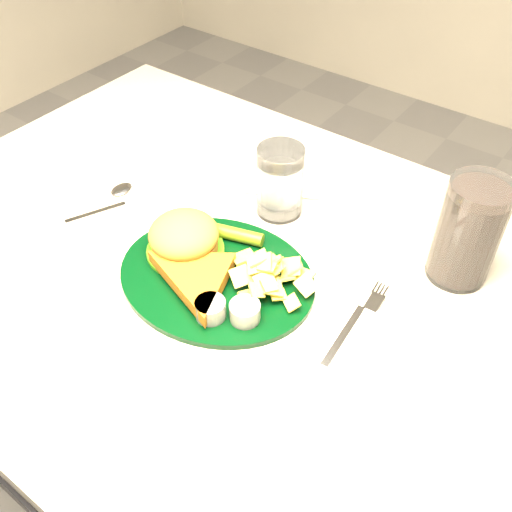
{
  "coord_description": "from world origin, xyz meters",
  "views": [
    {
      "loc": [
        0.36,
        -0.46,
        1.34
      ],
      "look_at": [
        0.02,
        -0.01,
        0.8
      ],
      "focal_mm": 40.0,
      "sensor_mm": 36.0,
      "label": 1
    }
  ],
  "objects": [
    {
      "name": "cola_glass",
      "position": [
        0.24,
        0.18,
        0.83
      ],
      "size": [
        0.11,
        0.11,
        0.16
      ],
      "primitive_type": "cylinder",
      "rotation": [
        0.0,
        0.0,
        0.33
      ],
      "color": "black",
      "rests_on": "table"
    },
    {
      "name": "water_glass",
      "position": [
        -0.04,
        0.14,
        0.81
      ],
      "size": [
        0.1,
        0.1,
        0.12
      ],
      "primitive_type": "cylinder",
      "rotation": [
        0.0,
        0.0,
        -0.37
      ],
      "color": "white",
      "rests_on": "table"
    },
    {
      "name": "dinner_plate",
      "position": [
        -0.03,
        -0.04,
        0.78
      ],
      "size": [
        0.32,
        0.27,
        0.07
      ],
      "primitive_type": null,
      "rotation": [
        0.0,
        0.0,
        0.12
      ],
      "color": "black",
      "rests_on": "table"
    },
    {
      "name": "ground",
      "position": [
        0.0,
        0.0,
        0.0
      ],
      "size": [
        4.0,
        4.0,
        0.0
      ],
      "primitive_type": "plane",
      "color": "gray",
      "rests_on": "ground"
    },
    {
      "name": "fork_napkin",
      "position": [
        0.17,
        -0.02,
        0.76
      ],
      "size": [
        0.13,
        0.16,
        0.01
      ],
      "primitive_type": null,
      "rotation": [
        0.0,
        0.0,
        0.08
      ],
      "color": "white",
      "rests_on": "table"
    },
    {
      "name": "spoon",
      "position": [
        -0.28,
        -0.04,
        0.75
      ],
      "size": [
        0.09,
        0.14,
        0.01
      ],
      "primitive_type": null,
      "rotation": [
        0.0,
        0.0,
        -0.43
      ],
      "color": "silver",
      "rests_on": "table"
    },
    {
      "name": "wrapped_straw",
      "position": [
        -0.07,
        0.17,
        0.75
      ],
      "size": [
        0.23,
        0.17,
        0.01
      ],
      "primitive_type": null,
      "rotation": [
        0.0,
        0.0,
        0.5
      ],
      "color": "silver",
      "rests_on": "table"
    },
    {
      "name": "ramekin",
      "position": [
        -0.32,
        0.15,
        0.77
      ],
      "size": [
        0.05,
        0.05,
        0.03
      ],
      "primitive_type": "cylinder",
      "rotation": [
        0.0,
        0.0,
        -0.05
      ],
      "color": "white",
      "rests_on": "table"
    },
    {
      "name": "table",
      "position": [
        0.0,
        0.0,
        0.38
      ],
      "size": [
        1.2,
        0.8,
        0.75
      ],
      "primitive_type": null,
      "color": "#AAA499",
      "rests_on": "ground"
    }
  ]
}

